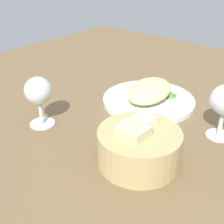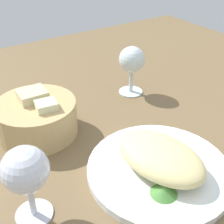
{
  "view_description": "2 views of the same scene",
  "coord_description": "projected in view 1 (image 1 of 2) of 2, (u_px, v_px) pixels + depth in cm",
  "views": [
    {
      "loc": [
        55.69,
        42.14,
        37.87
      ],
      "look_at": [
        11.56,
        4.73,
        5.63
      ],
      "focal_mm": 47.06,
      "sensor_mm": 36.0,
      "label": 1
    },
    {
      "loc": [
        -35.18,
        31.08,
        38.22
      ],
      "look_at": [
        6.69,
        3.4,
        5.87
      ],
      "focal_mm": 48.31,
      "sensor_mm": 36.0,
      "label": 2
    }
  ],
  "objects": [
    {
      "name": "omelette",
      "position": [
        149.0,
        90.0,
        0.81
      ],
      "size": [
        18.57,
        13.6,
        4.67
      ],
      "primitive_type": "ellipsoid",
      "rotation": [
        0.0,
        0.0,
        0.17
      ],
      "color": "beige",
      "rests_on": "plate"
    },
    {
      "name": "plate",
      "position": [
        149.0,
        100.0,
        0.82
      ],
      "size": [
        25.48,
        25.48,
        1.4
      ],
      "primitive_type": "cylinder",
      "color": "white",
      "rests_on": "ground_plane"
    },
    {
      "name": "wine_glass_near",
      "position": [
        38.0,
        93.0,
        0.68
      ],
      "size": [
        6.47,
        6.47,
        12.37
      ],
      "color": "silver",
      "rests_on": "ground_plane"
    },
    {
      "name": "ground_plane",
      "position": [
        126.0,
        112.0,
        0.8
      ],
      "size": [
        140.0,
        140.0,
        2.0
      ],
      "primitive_type": "cube",
      "color": "brown"
    },
    {
      "name": "lettuce_garnish",
      "position": [
        169.0,
        93.0,
        0.83
      ],
      "size": [
        4.45,
        4.45,
        1.56
      ],
      "primitive_type": "cone",
      "color": "#49863A",
      "rests_on": "plate"
    },
    {
      "name": "bread_basket",
      "position": [
        139.0,
        146.0,
        0.58
      ],
      "size": [
        16.51,
        16.51,
        9.1
      ],
      "color": "tan",
      "rests_on": "ground_plane"
    }
  ]
}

